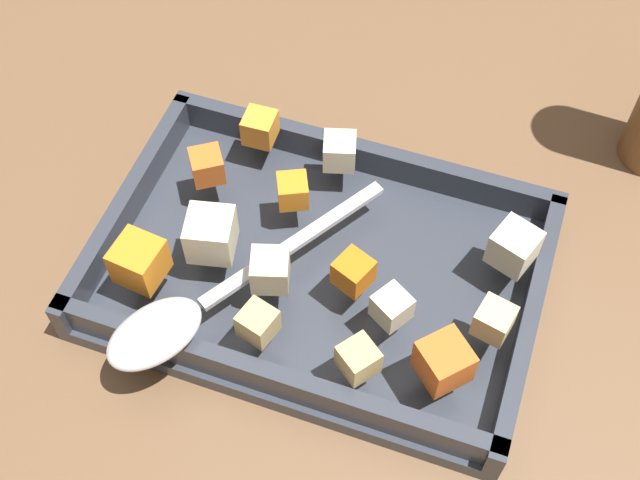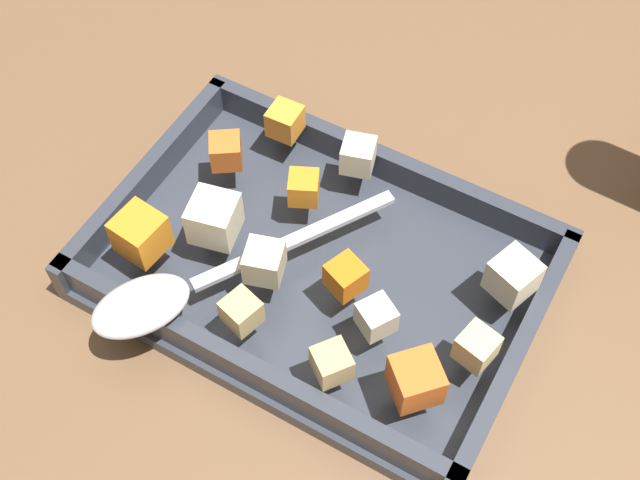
{
  "view_description": "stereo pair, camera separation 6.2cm",
  "coord_description": "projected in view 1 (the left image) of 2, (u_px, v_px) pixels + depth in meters",
  "views": [
    {
      "loc": [
        -0.1,
        0.32,
        0.57
      ],
      "look_at": [
        0.01,
        -0.0,
        0.05
      ],
      "focal_mm": 47.2,
      "sensor_mm": 36.0,
      "label": 1
    },
    {
      "loc": [
        -0.16,
        0.29,
        0.57
      ],
      "look_at": [
        0.01,
        -0.0,
        0.05
      ],
      "focal_mm": 47.2,
      "sensor_mm": 36.0,
      "label": 2
    }
  ],
  "objects": [
    {
      "name": "potato_chunk_near_spoon",
      "position": [
        358.0,
        359.0,
        0.56
      ],
      "size": [
        0.03,
        0.03,
        0.02
      ],
      "primitive_type": "cube",
      "rotation": [
        0.0,
        0.0,
        2.5
      ],
      "color": "tan",
      "rests_on": "baking_dish"
    },
    {
      "name": "serving_spoon",
      "position": [
        172.0,
        323.0,
        0.58
      ],
      "size": [
        0.15,
        0.22,
        0.02
      ],
      "rotation": [
        0.0,
        0.0,
        4.16
      ],
      "color": "silver",
      "rests_on": "baking_dish"
    },
    {
      "name": "potato_chunk_rim_edge",
      "position": [
        258.0,
        323.0,
        0.58
      ],
      "size": [
        0.03,
        0.03,
        0.02
      ],
      "primitive_type": "cube",
      "rotation": [
        0.0,
        0.0,
        4.44
      ],
      "color": "tan",
      "rests_on": "baking_dish"
    },
    {
      "name": "potato_chunk_corner_nw",
      "position": [
        514.0,
        247.0,
        0.61
      ],
      "size": [
        0.04,
        0.04,
        0.03
      ],
      "primitive_type": "cube",
      "rotation": [
        0.0,
        0.0,
        1.22
      ],
      "color": "beige",
      "rests_on": "baking_dish"
    },
    {
      "name": "baking_dish",
      "position": [
        320.0,
        269.0,
        0.65
      ],
      "size": [
        0.33,
        0.22,
        0.04
      ],
      "color": "#333842",
      "rests_on": "ground_plane"
    },
    {
      "name": "carrot_chunk_center",
      "position": [
        139.0,
        261.0,
        0.6
      ],
      "size": [
        0.04,
        0.04,
        0.03
      ],
      "primitive_type": "cube",
      "rotation": [
        0.0,
        0.0,
        1.46
      ],
      "color": "orange",
      "rests_on": "baking_dish"
    },
    {
      "name": "potato_chunk_corner_sw",
      "position": [
        270.0,
        270.0,
        0.6
      ],
      "size": [
        0.03,
        0.03,
        0.03
      ],
      "primitive_type": "cube",
      "rotation": [
        0.0,
        0.0,
        3.44
      ],
      "color": "beige",
      "rests_on": "baking_dish"
    },
    {
      "name": "potato_chunk_corner_ne",
      "position": [
        340.0,
        151.0,
        0.66
      ],
      "size": [
        0.03,
        0.03,
        0.03
      ],
      "primitive_type": "cube",
      "rotation": [
        0.0,
        0.0,
        5.0
      ],
      "color": "beige",
      "rests_on": "baking_dish"
    },
    {
      "name": "carrot_chunk_heap_top",
      "position": [
        207.0,
        166.0,
        0.65
      ],
      "size": [
        0.03,
        0.03,
        0.02
      ],
      "primitive_type": "cube",
      "rotation": [
        0.0,
        0.0,
        3.74
      ],
      "color": "orange",
      "rests_on": "baking_dish"
    },
    {
      "name": "potato_chunk_corner_se",
      "position": [
        494.0,
        320.0,
        0.58
      ],
      "size": [
        0.03,
        0.03,
        0.02
      ],
      "primitive_type": "cube",
      "rotation": [
        0.0,
        0.0,
        6.06
      ],
      "color": "#E0CC89",
      "rests_on": "baking_dish"
    },
    {
      "name": "carrot_chunk_mid_right",
      "position": [
        293.0,
        191.0,
        0.64
      ],
      "size": [
        0.03,
        0.03,
        0.02
      ],
      "primitive_type": "cube",
      "rotation": [
        0.0,
        0.0,
        3.59
      ],
      "color": "orange",
      "rests_on": "baking_dish"
    },
    {
      "name": "potato_chunk_under_handle",
      "position": [
        211.0,
        234.0,
        0.61
      ],
      "size": [
        0.04,
        0.04,
        0.03
      ],
      "primitive_type": "cube",
      "rotation": [
        0.0,
        0.0,
        4.93
      ],
      "color": "beige",
      "rests_on": "baking_dish"
    },
    {
      "name": "ground_plane",
      "position": [
        328.0,
        285.0,
        0.66
      ],
      "size": [
        4.0,
        4.0,
        0.0
      ],
      "primitive_type": "plane",
      "color": "brown"
    },
    {
      "name": "carrot_chunk_far_left",
      "position": [
        260.0,
        127.0,
        0.68
      ],
      "size": [
        0.03,
        0.03,
        0.02
      ],
      "primitive_type": "cube",
      "rotation": [
        0.0,
        0.0,
        4.75
      ],
      "color": "orange",
      "rests_on": "baking_dish"
    },
    {
      "name": "carrot_chunk_back_center",
      "position": [
        353.0,
        272.0,
        0.6
      ],
      "size": [
        0.03,
        0.03,
        0.02
      ],
      "primitive_type": "cube",
      "rotation": [
        0.0,
        0.0,
        5.9
      ],
      "color": "orange",
      "rests_on": "baking_dish"
    },
    {
      "name": "carrot_chunk_mid_left",
      "position": [
        444.0,
        362.0,
        0.56
      ],
      "size": [
        0.04,
        0.04,
        0.03
      ],
      "primitive_type": "cube",
      "rotation": [
        0.0,
        0.0,
        3.96
      ],
      "color": "orange",
      "rests_on": "baking_dish"
    },
    {
      "name": "potato_chunk_near_left",
      "position": [
        392.0,
        307.0,
        0.58
      ],
      "size": [
        0.03,
        0.03,
        0.02
      ],
      "primitive_type": "cube",
      "rotation": [
        0.0,
        0.0,
        4.17
      ],
      "color": "beige",
      "rests_on": "baking_dish"
    }
  ]
}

